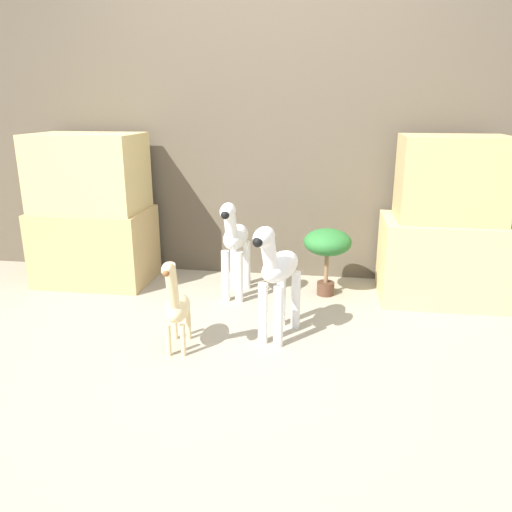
{
  "coord_description": "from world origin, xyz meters",
  "views": [
    {
      "loc": [
        0.48,
        -2.37,
        1.32
      ],
      "look_at": [
        0.03,
        0.63,
        0.39
      ],
      "focal_mm": 35.0,
      "sensor_mm": 36.0,
      "label": 1
    }
  ],
  "objects_px": {
    "zebra_left": "(235,241)",
    "potted_palm_front": "(327,245)",
    "giraffe_figurine": "(176,304)",
    "zebra_right": "(278,272)"
  },
  "relations": [
    {
      "from": "potted_palm_front",
      "to": "zebra_left",
      "type": "bearing_deg",
      "value": -168.54
    },
    {
      "from": "zebra_right",
      "to": "potted_palm_front",
      "type": "distance_m",
      "value": 0.79
    },
    {
      "from": "zebra_right",
      "to": "giraffe_figurine",
      "type": "xyz_separation_m",
      "value": [
        -0.53,
        -0.23,
        -0.13
      ]
    },
    {
      "from": "zebra_right",
      "to": "potted_palm_front",
      "type": "bearing_deg",
      "value": 69.76
    },
    {
      "from": "giraffe_figurine",
      "to": "potted_palm_front",
      "type": "xyz_separation_m",
      "value": [
        0.8,
        0.97,
        0.1
      ]
    },
    {
      "from": "giraffe_figurine",
      "to": "zebra_left",
      "type": "bearing_deg",
      "value": 78.83
    },
    {
      "from": "zebra_left",
      "to": "potted_palm_front",
      "type": "height_order",
      "value": "zebra_left"
    },
    {
      "from": "zebra_right",
      "to": "giraffe_figurine",
      "type": "relative_size",
      "value": 1.25
    },
    {
      "from": "zebra_right",
      "to": "zebra_left",
      "type": "distance_m",
      "value": 0.71
    },
    {
      "from": "zebra_left",
      "to": "potted_palm_front",
      "type": "xyz_separation_m",
      "value": [
        0.64,
        0.13,
        -0.04
      ]
    }
  ]
}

